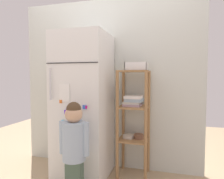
% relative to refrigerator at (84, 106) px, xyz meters
% --- Properties ---
extents(ground_plane, '(6.00, 6.00, 0.00)m').
position_rel_refrigerator_xyz_m(ground_plane, '(0.20, -0.02, -0.84)').
color(ground_plane, tan).
extents(kitchen_wall_back, '(2.39, 0.03, 2.19)m').
position_rel_refrigerator_xyz_m(kitchen_wall_back, '(0.20, 0.34, 0.25)').
color(kitchen_wall_back, silver).
rests_on(kitchen_wall_back, ground).
extents(refrigerator, '(0.59, 0.65, 1.69)m').
position_rel_refrigerator_xyz_m(refrigerator, '(0.00, 0.00, 0.00)').
color(refrigerator, white).
rests_on(refrigerator, ground).
extents(child_standing, '(0.31, 0.23, 0.95)m').
position_rel_refrigerator_xyz_m(child_standing, '(0.11, -0.49, -0.27)').
color(child_standing, '#4A6150').
rests_on(child_standing, ground).
extents(pantry_shelf_unit, '(0.36, 0.36, 1.26)m').
position_rel_refrigerator_xyz_m(pantry_shelf_unit, '(0.58, 0.13, -0.09)').
color(pantry_shelf_unit, '#9E7247').
rests_on(pantry_shelf_unit, ground).
extents(fruit_bin, '(0.25, 0.16, 0.09)m').
position_rel_refrigerator_xyz_m(fruit_bin, '(0.61, 0.14, 0.45)').
color(fruit_bin, white).
rests_on(fruit_bin, pantry_shelf_unit).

